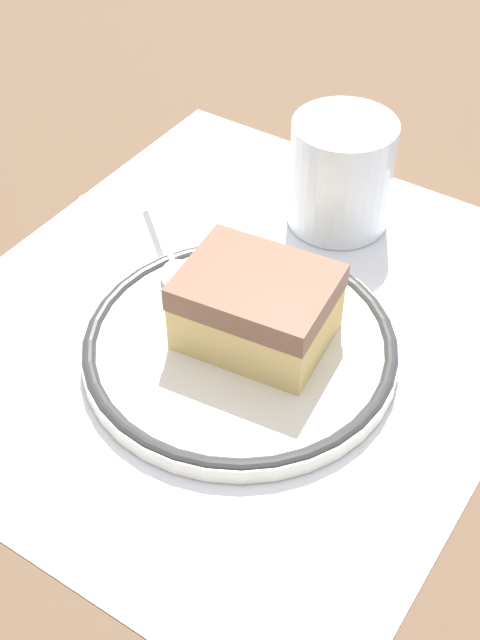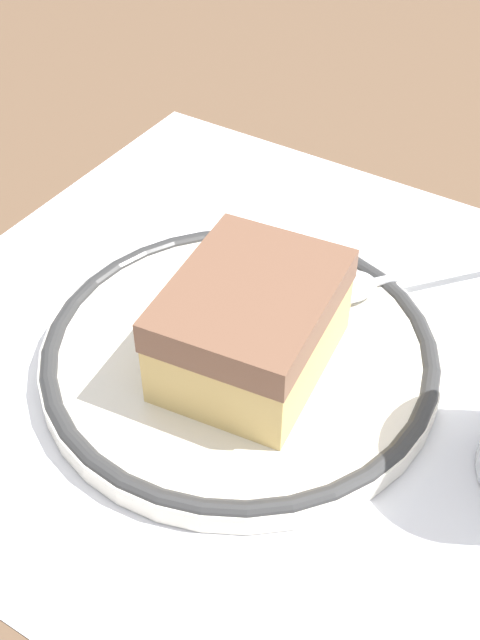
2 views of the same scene
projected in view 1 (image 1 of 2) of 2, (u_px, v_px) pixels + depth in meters
ground_plane at (240, 323)px, 0.60m from camera, size 2.40×2.40×0.00m
placemat at (240, 322)px, 0.60m from camera, size 0.44×0.38×0.00m
plate at (240, 346)px, 0.57m from camera, size 0.21×0.21×0.02m
cake_slice at (257, 307)px, 0.56m from camera, size 0.09×0.10×0.05m
spoon at (175, 266)px, 0.62m from camera, size 0.10×0.11×0.01m
cup at (337, 178)px, 0.66m from camera, size 0.08×0.08×0.09m
napkin at (183, 197)px, 0.71m from camera, size 0.15×0.15×0.00m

